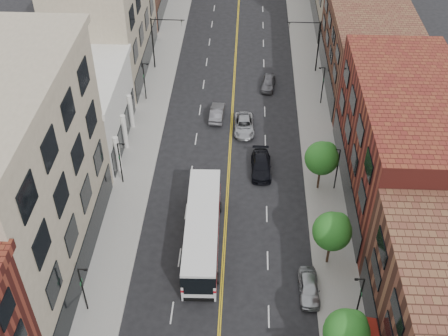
# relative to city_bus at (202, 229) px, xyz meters

# --- Properties ---
(sidewalk_left) EXTENTS (4.00, 110.00, 0.15)m
(sidewalk_left) POSITION_rel_city_bus_xyz_m (-8.00, 19.26, -1.93)
(sidewalk_left) COLOR gray
(sidewalk_left) RESTS_ON ground
(sidewalk_right) EXTENTS (4.00, 110.00, 0.15)m
(sidewalk_right) POSITION_rel_city_bus_xyz_m (12.00, 19.26, -1.93)
(sidewalk_right) COLOR gray
(sidewalk_right) RESTS_ON ground
(bldg_l_tanoffice) EXTENTS (10.00, 22.00, 18.00)m
(bldg_l_tanoffice) POSITION_rel_city_bus_xyz_m (-15.00, -2.74, 6.99)
(bldg_l_tanoffice) COLOR gray
(bldg_l_tanoffice) RESTS_ON ground
(bldg_l_white) EXTENTS (10.00, 14.00, 8.00)m
(bldg_l_white) POSITION_rel_city_bus_xyz_m (-15.00, 15.26, 1.99)
(bldg_l_white) COLOR silver
(bldg_l_white) RESTS_ON ground
(bldg_l_far_a) EXTENTS (10.00, 20.00, 18.00)m
(bldg_l_far_a) POSITION_rel_city_bus_xyz_m (-15.00, 32.26, 6.99)
(bldg_l_far_a) COLOR gray
(bldg_l_far_a) RESTS_ON ground
(bldg_r_mid) EXTENTS (10.00, 22.00, 12.00)m
(bldg_r_mid) POSITION_rel_city_bus_xyz_m (19.00, 8.26, 3.99)
(bldg_r_mid) COLOR maroon
(bldg_r_mid) RESTS_ON ground
(bldg_r_far_a) EXTENTS (10.00, 20.00, 10.00)m
(bldg_r_far_a) POSITION_rel_city_bus_xyz_m (19.00, 29.26, 2.99)
(bldg_r_far_a) COLOR brown
(bldg_r_far_a) RESTS_ON ground
(tree_r_1) EXTENTS (3.40, 3.40, 5.59)m
(tree_r_1) POSITION_rel_city_bus_xyz_m (11.39, -11.67, 2.12)
(tree_r_1) COLOR black
(tree_r_1) RESTS_ON sidewalk_right
(tree_r_2) EXTENTS (3.40, 3.40, 5.59)m
(tree_r_2) POSITION_rel_city_bus_xyz_m (11.39, -1.67, 2.12)
(tree_r_2) COLOR black
(tree_r_2) RESTS_ON sidewalk_right
(tree_r_3) EXTENTS (3.40, 3.40, 5.59)m
(tree_r_3) POSITION_rel_city_bus_xyz_m (11.39, 8.33, 2.12)
(tree_r_3) COLOR black
(tree_r_3) RESTS_ON sidewalk_right
(lamp_l_1) EXTENTS (0.81, 0.55, 5.05)m
(lamp_l_1) POSITION_rel_city_bus_xyz_m (-8.95, -7.74, 0.96)
(lamp_l_1) COLOR black
(lamp_l_1) RESTS_ON sidewalk_left
(lamp_l_2) EXTENTS (0.81, 0.55, 5.05)m
(lamp_l_2) POSITION_rel_city_bus_xyz_m (-8.95, 8.26, 0.96)
(lamp_l_2) COLOR black
(lamp_l_2) RESTS_ON sidewalk_left
(lamp_l_3) EXTENTS (0.81, 0.55, 5.05)m
(lamp_l_3) POSITION_rel_city_bus_xyz_m (-8.95, 24.26, 0.96)
(lamp_l_3) COLOR black
(lamp_l_3) RESTS_ON sidewalk_left
(lamp_r_1) EXTENTS (0.81, 0.55, 5.05)m
(lamp_r_1) POSITION_rel_city_bus_xyz_m (12.95, -7.74, 0.96)
(lamp_r_1) COLOR black
(lamp_r_1) RESTS_ON sidewalk_right
(lamp_r_2) EXTENTS (0.81, 0.55, 5.05)m
(lamp_r_2) POSITION_rel_city_bus_xyz_m (12.95, 8.26, 0.96)
(lamp_r_2) COLOR black
(lamp_r_2) RESTS_ON sidewalk_right
(lamp_r_3) EXTENTS (0.81, 0.55, 5.05)m
(lamp_r_3) POSITION_rel_city_bus_xyz_m (12.95, 24.26, 0.96)
(lamp_r_3) COLOR black
(lamp_r_3) RESTS_ON sidewalk_right
(signal_mast_left) EXTENTS (4.49, 0.18, 7.20)m
(signal_mast_left) POSITION_rel_city_bus_xyz_m (-8.27, 32.26, 2.64)
(signal_mast_left) COLOR black
(signal_mast_left) RESTS_ON sidewalk_left
(signal_mast_right) EXTENTS (4.49, 0.18, 7.20)m
(signal_mast_right) POSITION_rel_city_bus_xyz_m (12.27, 32.26, 2.64)
(signal_mast_right) COLOR black
(signal_mast_right) RESTS_ON sidewalk_right
(city_bus) EXTENTS (3.49, 13.50, 3.45)m
(city_bus) POSITION_rel_city_bus_xyz_m (0.00, 0.00, 0.00)
(city_bus) COLOR silver
(city_bus) RESTS_ON ground
(car_parked_far) EXTENTS (1.79, 4.30, 1.46)m
(car_parked_far) POSITION_rel_city_bus_xyz_m (9.40, -5.20, -1.28)
(car_parked_far) COLOR #9EA2A6
(car_parked_far) RESTS_ON ground
(car_lane_behind) EXTENTS (1.78, 4.54, 1.47)m
(car_lane_behind) POSITION_rel_city_bus_xyz_m (0.20, 20.66, -1.27)
(car_lane_behind) COLOR #49494E
(car_lane_behind) RESTS_ON ground
(car_lane_a) EXTENTS (2.23, 5.25, 1.51)m
(car_lane_a) POSITION_rel_city_bus_xyz_m (5.44, 10.85, -1.25)
(car_lane_a) COLOR black
(car_lane_a) RESTS_ON ground
(car_lane_b) EXTENTS (2.55, 5.18, 1.42)m
(car_lane_b) POSITION_rel_city_bus_xyz_m (3.50, 18.26, -1.30)
(car_lane_b) COLOR #9A9DA2
(car_lane_b) RESTS_ON ground
(car_lane_c) EXTENTS (2.18, 4.32, 1.41)m
(car_lane_c) POSITION_rel_city_bus_xyz_m (6.48, 27.85, -1.30)
(car_lane_c) COLOR #535258
(car_lane_c) RESTS_ON ground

